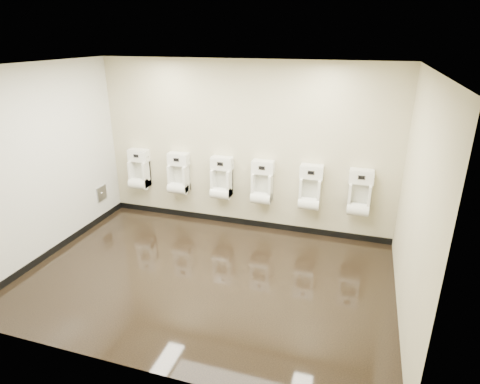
% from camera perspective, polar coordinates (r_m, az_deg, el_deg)
% --- Properties ---
extents(ground, '(5.00, 3.50, 0.00)m').
position_cam_1_polar(ground, '(5.72, -4.79, -11.90)').
color(ground, black).
rests_on(ground, ground).
extents(ceiling, '(5.00, 3.50, 0.00)m').
position_cam_1_polar(ceiling, '(4.79, -5.86, 17.33)').
color(ceiling, white).
extents(back_wall, '(5.00, 0.02, 2.80)m').
position_cam_1_polar(back_wall, '(6.66, 0.49, 6.35)').
color(back_wall, beige).
rests_on(back_wall, ground).
extents(front_wall, '(5.00, 0.02, 2.80)m').
position_cam_1_polar(front_wall, '(3.68, -15.78, -7.61)').
color(front_wall, beige).
rests_on(front_wall, ground).
extents(left_wall, '(0.02, 3.50, 2.80)m').
position_cam_1_polar(left_wall, '(6.44, -26.35, 3.55)').
color(left_wall, beige).
rests_on(left_wall, ground).
extents(right_wall, '(0.02, 3.50, 2.80)m').
position_cam_1_polar(right_wall, '(4.77, 23.72, -1.80)').
color(right_wall, beige).
rests_on(right_wall, ground).
extents(tile_overlay_left, '(0.01, 3.50, 2.80)m').
position_cam_1_polar(tile_overlay_left, '(6.43, -26.32, 3.55)').
color(tile_overlay_left, white).
rests_on(tile_overlay_left, ground).
extents(skirting_back, '(5.00, 0.02, 0.10)m').
position_cam_1_polar(skirting_back, '(7.12, 0.43, -4.23)').
color(skirting_back, black).
rests_on(skirting_back, ground).
extents(skirting_left, '(0.02, 3.50, 0.10)m').
position_cam_1_polar(skirting_left, '(6.92, -24.45, -7.13)').
color(skirting_left, black).
rests_on(skirting_left, ground).
extents(access_panel, '(0.04, 0.25, 0.25)m').
position_cam_1_polar(access_panel, '(7.56, -19.10, -0.16)').
color(access_panel, '#9E9EA3').
rests_on(access_panel, left_wall).
extents(urinal_0, '(0.38, 0.28, 0.70)m').
position_cam_1_polar(urinal_0, '(7.49, -14.14, 2.75)').
color(urinal_0, white).
rests_on(urinal_0, back_wall).
extents(urinal_1, '(0.38, 0.28, 0.70)m').
position_cam_1_polar(urinal_1, '(7.13, -8.73, 2.20)').
color(urinal_1, white).
rests_on(urinal_1, back_wall).
extents(urinal_2, '(0.38, 0.28, 0.70)m').
position_cam_1_polar(urinal_2, '(6.83, -2.65, 1.56)').
color(urinal_2, white).
rests_on(urinal_2, back_wall).
extents(urinal_3, '(0.38, 0.28, 0.70)m').
position_cam_1_polar(urinal_3, '(6.63, 3.16, 0.93)').
color(urinal_3, white).
rests_on(urinal_3, back_wall).
extents(urinal_4, '(0.38, 0.28, 0.70)m').
position_cam_1_polar(urinal_4, '(6.49, 9.95, 0.18)').
color(urinal_4, white).
rests_on(urinal_4, back_wall).
extents(urinal_5, '(0.38, 0.28, 0.70)m').
position_cam_1_polar(urinal_5, '(6.45, 16.61, -0.55)').
color(urinal_5, white).
rests_on(urinal_5, back_wall).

